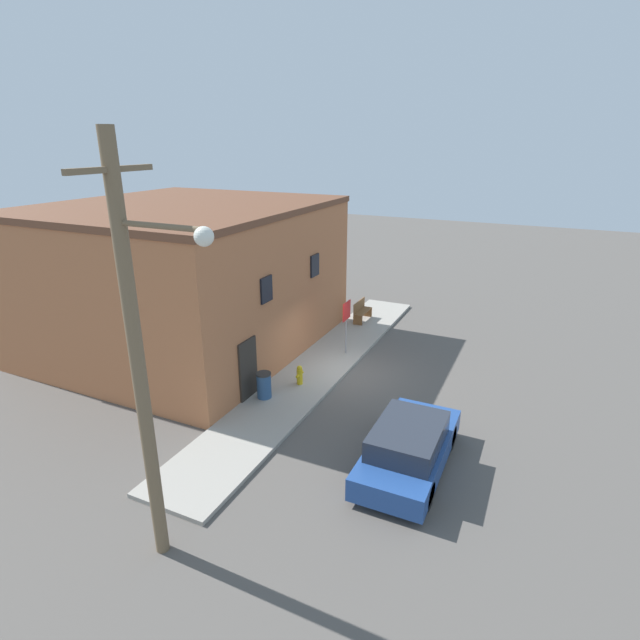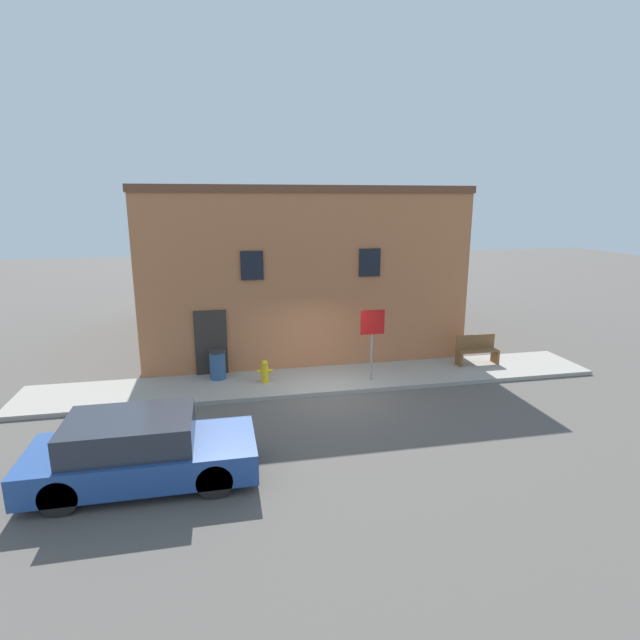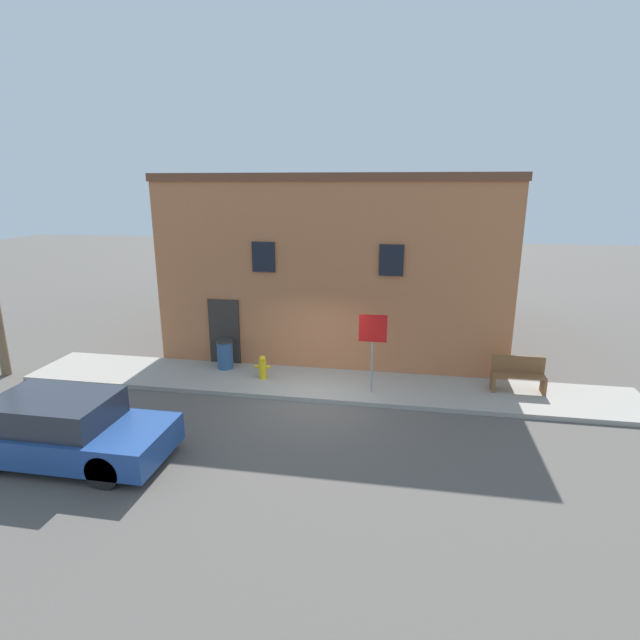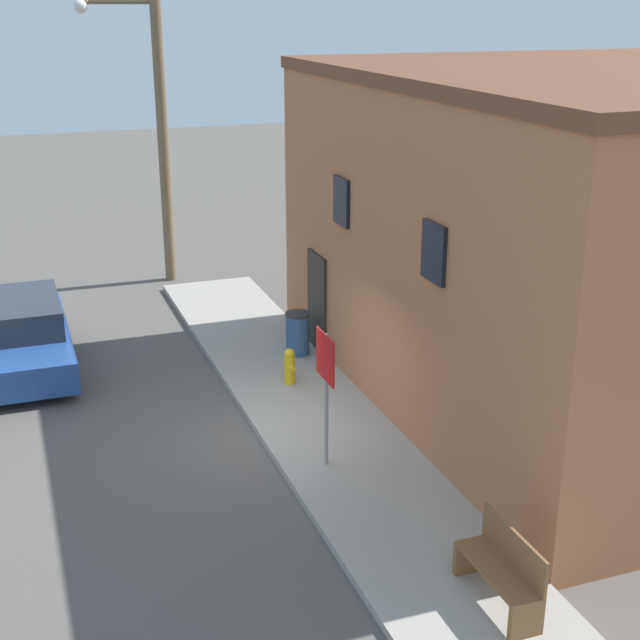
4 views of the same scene
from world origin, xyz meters
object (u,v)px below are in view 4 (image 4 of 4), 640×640
at_px(bench, 502,569).
at_px(utility_pole, 157,107).
at_px(fire_hydrant, 290,366).
at_px(trash_bin, 298,333).
at_px(stop_sign, 326,373).
at_px(parked_car, 20,336).

height_order(bench, utility_pole, utility_pole).
relative_size(fire_hydrant, trash_bin, 0.79).
height_order(trash_bin, utility_pole, utility_pole).
xyz_separation_m(stop_sign, bench, (3.98, 0.82, -1.11)).
distance_m(trash_bin, parked_car, 5.66).
xyz_separation_m(fire_hydrant, trash_bin, (-1.39, 0.63, 0.10)).
relative_size(stop_sign, utility_pole, 0.26).
bearing_deg(parked_car, stop_sign, 35.18).
relative_size(fire_hydrant, bench, 0.50).
bearing_deg(utility_pole, fire_hydrant, 6.24).
bearing_deg(bench, parked_car, -153.00).
xyz_separation_m(utility_pole, parked_car, (5.03, -3.94, -3.90)).
bearing_deg(trash_bin, fire_hydrant, -24.36).
height_order(stop_sign, utility_pole, utility_pole).
relative_size(bench, trash_bin, 1.56).
bearing_deg(fire_hydrant, utility_pole, -173.76).
bearing_deg(bench, fire_hydrant, -177.08).
height_order(bench, trash_bin, bench).
bearing_deg(parked_car, bench, 27.00).
bearing_deg(stop_sign, trash_bin, 166.79).
distance_m(trash_bin, utility_pole, 7.84).
bearing_deg(trash_bin, bench, -1.75).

